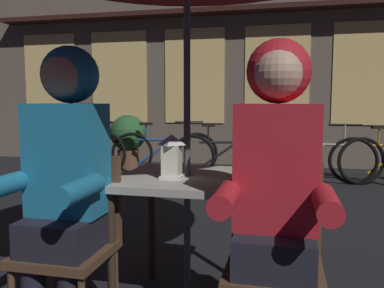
# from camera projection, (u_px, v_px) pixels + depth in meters

# --- Properties ---
(cafe_table) EXTENTS (0.72, 0.72, 0.74)m
(cafe_table) POSITION_uv_depth(u_px,v_px,m) (187.00, 194.00, 2.18)
(cafe_table) COLOR #B2AD9E
(cafe_table) RESTS_ON ground_plane
(lantern) EXTENTS (0.11, 0.11, 0.23)m
(lantern) POSITION_uv_depth(u_px,v_px,m) (172.00, 155.00, 2.08)
(lantern) COLOR white
(lantern) RESTS_ON cafe_table
(chair_left) EXTENTS (0.40, 0.40, 0.87)m
(chair_left) POSITION_uv_depth(u_px,v_px,m) (73.00, 236.00, 1.94)
(chair_left) COLOR #513823
(chair_left) RESTS_ON ground_plane
(chair_right) EXTENTS (0.40, 0.40, 0.87)m
(chair_right) POSITION_uv_depth(u_px,v_px,m) (275.00, 253.00, 1.73)
(chair_right) COLOR #513823
(chair_right) RESTS_ON ground_plane
(person_left_hooded) EXTENTS (0.45, 0.56, 1.40)m
(person_left_hooded) POSITION_uv_depth(u_px,v_px,m) (65.00, 165.00, 1.85)
(person_left_hooded) COLOR black
(person_left_hooded) RESTS_ON ground_plane
(person_right_hooded) EXTENTS (0.45, 0.56, 1.40)m
(person_right_hooded) POSITION_uv_depth(u_px,v_px,m) (276.00, 173.00, 1.63)
(person_right_hooded) COLOR black
(person_right_hooded) RESTS_ON ground_plane
(bicycle_nearest) EXTENTS (1.67, 0.28, 0.84)m
(bicycle_nearest) POSITION_uv_depth(u_px,v_px,m) (81.00, 151.00, 6.48)
(bicycle_nearest) COLOR black
(bicycle_nearest) RESTS_ON ground_plane
(bicycle_second) EXTENTS (1.65, 0.42, 0.84)m
(bicycle_second) POSITION_uv_depth(u_px,v_px,m) (164.00, 152.00, 6.29)
(bicycle_second) COLOR black
(bicycle_second) RESTS_ON ground_plane
(bicycle_third) EXTENTS (1.66, 0.39, 0.84)m
(bicycle_third) POSITION_uv_depth(u_px,v_px,m) (227.00, 156.00, 5.89)
(bicycle_third) COLOR black
(bicycle_third) RESTS_ON ground_plane
(bicycle_fourth) EXTENTS (1.68, 0.11, 0.84)m
(bicycle_fourth) POSITION_uv_depth(u_px,v_px,m) (314.00, 158.00, 5.62)
(bicycle_fourth) COLOR black
(bicycle_fourth) RESTS_ON ground_plane
(potted_plant) EXTENTS (0.60, 0.60, 0.92)m
(potted_plant) POSITION_uv_depth(u_px,v_px,m) (128.00, 138.00, 6.65)
(potted_plant) COLOR brown
(potted_plant) RESTS_ON ground_plane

